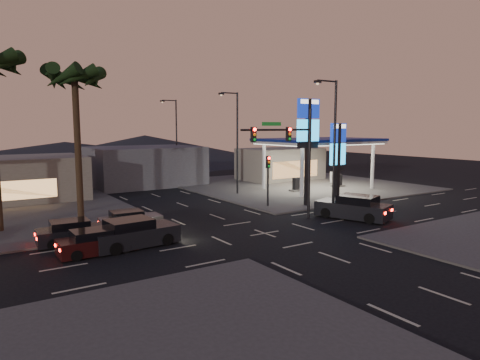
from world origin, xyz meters
TOP-DOWN VIEW (x-y plane):
  - ground at (0.00, 0.00)m, footprint 140.00×140.00m
  - corner_lot_ne at (16.00, 16.00)m, footprint 24.00×24.00m
  - gas_station at (16.00, 12.00)m, footprint 12.20×8.20m
  - convenience_store at (18.00, 21.00)m, footprint 10.00×6.00m
  - pylon_sign_tall at (8.50, 5.50)m, footprint 2.20×0.35m
  - pylon_sign_short at (11.00, 4.50)m, footprint 1.60×0.35m
  - traffic_signal_mast at (3.76, 1.99)m, footprint 6.10×0.39m
  - pedestal_signal at (5.50, 6.98)m, footprint 0.32×0.39m
  - streetlight_near at (6.79, 1.00)m, footprint 2.14×0.25m
  - streetlight_mid at (6.79, 14.00)m, footprint 2.14×0.25m
  - streetlight_far at (6.79, 28.00)m, footprint 2.14×0.25m
  - palm_a at (-9.00, 9.50)m, footprint 4.41×4.41m
  - building_far_mid at (2.00, 26.00)m, footprint 12.00×9.00m
  - hill_right at (15.00, 60.00)m, footprint 50.00×50.00m
  - hill_center at (0.00, 60.00)m, footprint 60.00×60.00m
  - car_lane_a_front at (-7.95, 1.63)m, footprint 5.04×2.40m
  - car_lane_a_mid at (-10.09, 1.43)m, footprint 4.12×1.80m
  - car_lane_b_front at (-6.84, 5.53)m, footprint 4.09×1.88m
  - car_lane_b_mid at (-10.61, 4.21)m, footprint 4.32×1.99m
  - suv_station at (8.08, -0.06)m, footprint 3.80×5.63m

SIDE VIEW (x-z plane):
  - ground at x=0.00m, z-range 0.00..0.00m
  - corner_lot_ne at x=16.00m, z-range 0.00..0.12m
  - car_lane_b_front at x=-6.84m, z-range -0.05..1.26m
  - car_lane_a_mid at x=-10.09m, z-range -0.05..1.28m
  - car_lane_b_mid at x=-10.61m, z-range -0.05..1.33m
  - car_lane_a_front at x=-7.95m, z-range -0.06..1.55m
  - suv_station at x=8.08m, z-range -0.06..1.68m
  - convenience_store at x=18.00m, z-range 0.00..4.00m
  - hill_center at x=0.00m, z-range 0.00..4.00m
  - building_far_mid at x=2.00m, z-range 0.00..4.40m
  - hill_right at x=15.00m, z-range 0.00..5.00m
  - pedestal_signal at x=5.50m, z-range 0.77..5.07m
  - pylon_sign_short at x=11.00m, z-range 1.16..8.16m
  - gas_station at x=16.00m, z-range 2.34..7.82m
  - traffic_signal_mast at x=3.76m, z-range 1.23..9.23m
  - streetlight_near at x=6.79m, z-range 0.72..10.72m
  - streetlight_mid at x=6.79m, z-range 0.72..10.72m
  - streetlight_far at x=6.79m, z-range 0.72..10.72m
  - pylon_sign_tall at x=8.50m, z-range 1.89..10.89m
  - palm_a at x=-9.00m, z-range 4.00..14.86m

